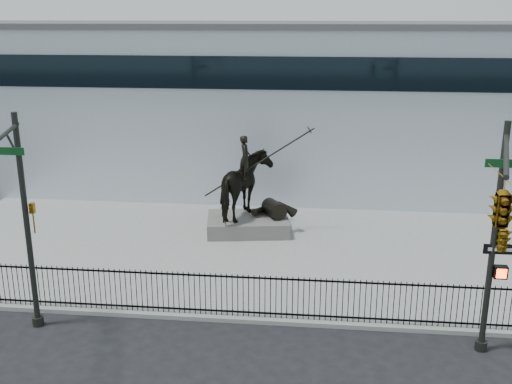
# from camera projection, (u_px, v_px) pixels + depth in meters

# --- Properties ---
(ground) EXTENTS (120.00, 120.00, 0.00)m
(ground) POSITION_uv_depth(u_px,v_px,m) (250.00, 340.00, 18.64)
(ground) COLOR black
(ground) RESTS_ON ground
(plaza) EXTENTS (30.00, 12.00, 0.15)m
(plaza) POSITION_uv_depth(u_px,v_px,m) (270.00, 253.00, 25.29)
(plaza) COLOR gray
(plaza) RESTS_ON ground
(building) EXTENTS (44.00, 14.00, 9.00)m
(building) POSITION_uv_depth(u_px,v_px,m) (288.00, 104.00, 36.41)
(building) COLOR silver
(building) RESTS_ON ground
(picket_fence) EXTENTS (22.10, 0.10, 1.50)m
(picket_fence) POSITION_uv_depth(u_px,v_px,m) (255.00, 296.00, 19.58)
(picket_fence) COLOR black
(picket_fence) RESTS_ON plaza
(statue_plinth) EXTENTS (4.01, 3.05, 0.69)m
(statue_plinth) POSITION_uv_depth(u_px,v_px,m) (248.00, 224.00, 27.47)
(statue_plinth) COLOR #625E5A
(statue_plinth) RESTS_ON plaza
(equestrian_statue) EXTENTS (4.66, 3.24, 3.99)m
(equestrian_statue) POSITION_uv_depth(u_px,v_px,m) (249.00, 187.00, 26.96)
(equestrian_statue) COLOR black
(equestrian_statue) RESTS_ON statue_plinth
(traffic_signal_left) EXTENTS (1.52, 4.84, 7.00)m
(traffic_signal_left) POSITION_uv_depth(u_px,v_px,m) (20.00, 217.00, 17.59)
(traffic_signal_left) COLOR black
(traffic_signal_left) RESTS_ON ground
(traffic_signal_right) EXTENTS (2.17, 6.86, 7.00)m
(traffic_signal_right) POSITION_uv_depth(u_px,v_px,m) (502.00, 222.00, 14.68)
(traffic_signal_right) COLOR black
(traffic_signal_right) RESTS_ON ground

